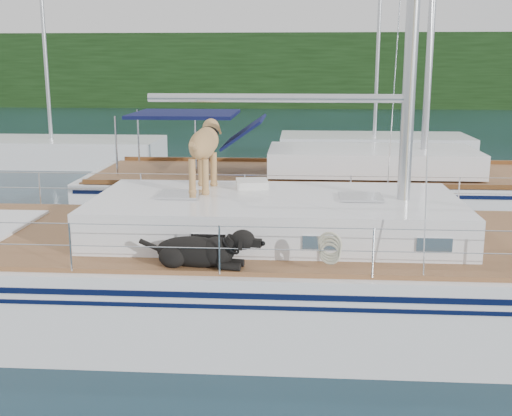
{
  "coord_description": "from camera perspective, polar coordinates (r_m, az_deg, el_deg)",
  "views": [
    {
      "loc": [
        1.13,
        -8.97,
        3.69
      ],
      "look_at": [
        0.5,
        0.2,
        1.6
      ],
      "focal_mm": 45.0,
      "sensor_mm": 36.0,
      "label": 1
    }
  ],
  "objects": [
    {
      "name": "bg_boat_west",
      "position": [
        24.93,
        -17.66,
        4.75
      ],
      "size": [
        8.0,
        3.0,
        11.65
      ],
      "color": "white",
      "rests_on": "ground"
    },
    {
      "name": "tree_line",
      "position": [
        53.99,
        2.78,
        12.09
      ],
      "size": [
        90.0,
        3.0,
        6.0
      ],
      "primitive_type": "cube",
      "color": "black",
      "rests_on": "ground"
    },
    {
      "name": "bg_boat_center",
      "position": [
        25.34,
        10.44,
        5.27
      ],
      "size": [
        7.2,
        3.0,
        11.65
      ],
      "color": "white",
      "rests_on": "ground"
    },
    {
      "name": "shore_bank",
      "position": [
        55.27,
        2.78,
        9.61
      ],
      "size": [
        92.0,
        1.0,
        1.2
      ],
      "primitive_type": "cube",
      "color": "#595147",
      "rests_on": "ground"
    },
    {
      "name": "main_sailboat",
      "position": [
        9.52,
        -2.57,
        -5.63
      ],
      "size": [
        12.0,
        3.8,
        14.01
      ],
      "color": "white",
      "rests_on": "ground"
    },
    {
      "name": "ground",
      "position": [
        9.77,
        -3.05,
        -9.41
      ],
      "size": [
        120.0,
        120.0,
        0.0
      ],
      "primitive_type": "plane",
      "color": "black",
      "rests_on": "ground"
    },
    {
      "name": "neighbor_sailboat",
      "position": [
        15.4,
        6.08,
        1.27
      ],
      "size": [
        11.0,
        3.5,
        13.3
      ],
      "color": "white",
      "rests_on": "ground"
    }
  ]
}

